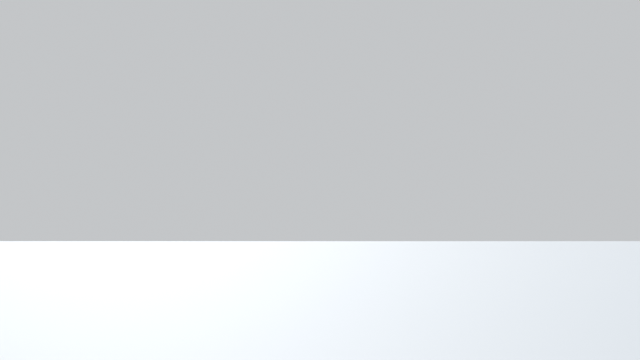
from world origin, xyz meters
TOP-DOWN VIEW (x-y plane):
  - distant_headland at (-152.12, 1357.80)m, footprint 1200.78×462.63m

SIDE VIEW (x-z plane):
  - distant_headland at x=-152.12m, z-range 0.00..44.96m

